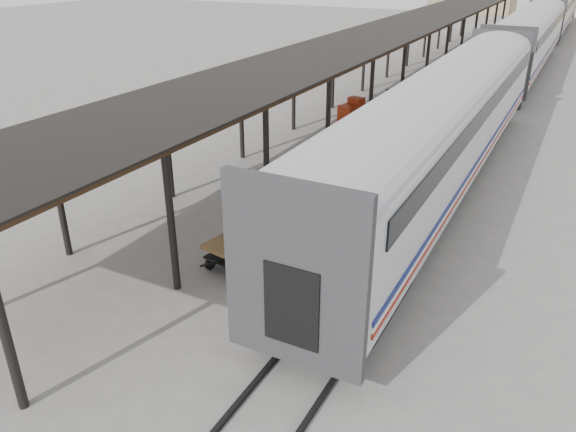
# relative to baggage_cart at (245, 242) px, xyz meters

# --- Properties ---
(ground) EXTENTS (160.00, 160.00, 0.00)m
(ground) POSITION_rel_baggage_cart_xyz_m (0.45, -0.09, -0.65)
(ground) COLOR slate
(ground) RESTS_ON ground
(train) EXTENTS (3.45, 76.01, 4.01)m
(train) POSITION_rel_baggage_cart_xyz_m (3.64, 33.70, 2.04)
(train) COLOR silver
(train) RESTS_ON ground
(canopy) EXTENTS (4.90, 64.30, 4.15)m
(canopy) POSITION_rel_baggage_cart_xyz_m (-2.95, 23.91, 3.36)
(canopy) COLOR #422B19
(canopy) RESTS_ON ground
(rails) EXTENTS (1.54, 150.00, 0.12)m
(rails) POSITION_rel_baggage_cart_xyz_m (3.65, 33.91, -0.59)
(rails) COLOR black
(rails) RESTS_ON ground
(baggage_cart) EXTENTS (1.67, 2.59, 0.86)m
(baggage_cart) POSITION_rel_baggage_cart_xyz_m (0.00, 0.00, 0.00)
(baggage_cart) COLOR brown
(baggage_cart) RESTS_ON ground
(suitcase_stack) EXTENTS (1.31, 1.03, 0.59)m
(suitcase_stack) POSITION_rel_baggage_cart_xyz_m (-0.06, 0.32, 0.41)
(suitcase_stack) COLOR #3C3B3E
(suitcase_stack) RESTS_ON baggage_cart
(luggage_tug) EXTENTS (1.21, 1.59, 1.25)m
(luggage_tug) POSITION_rel_baggage_cart_xyz_m (-2.89, 15.70, -0.08)
(luggage_tug) COLOR maroon
(luggage_tug) RESTS_ON ground
(porter) EXTENTS (0.42, 0.63, 1.72)m
(porter) POSITION_rel_baggage_cart_xyz_m (0.25, -0.65, 1.07)
(porter) COLOR navy
(porter) RESTS_ON baggage_cart
(pedestrian) EXTENTS (1.11, 0.64, 1.78)m
(pedestrian) POSITION_rel_baggage_cart_xyz_m (-1.20, 16.52, 0.24)
(pedestrian) COLOR black
(pedestrian) RESTS_ON ground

